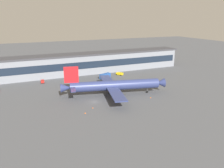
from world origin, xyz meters
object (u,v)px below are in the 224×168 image
object	(u,v)px
airliner	(113,85)
traffic_cone_2	(150,97)
baggage_tug	(42,81)
fuel_truck	(105,76)
traffic_cone_1	(85,113)
pushback_tractor	(120,74)
traffic_cone_0	(93,108)

from	to	relation	value
airliner	traffic_cone_2	bearing A→B (deg)	-39.17
baggage_tug	fuel_truck	distance (m)	40.84
airliner	traffic_cone_1	size ratio (longest dim) A/B	87.92
pushback_tractor	baggage_tug	bearing A→B (deg)	178.47
airliner	traffic_cone_2	xyz separation A→B (m)	(15.36, -12.51, -5.02)
pushback_tractor	traffic_cone_1	distance (m)	72.08
fuel_truck	traffic_cone_0	xyz separation A→B (m)	(-26.21, -47.55, -1.59)
baggage_tug	traffic_cone_0	world-z (taller)	baggage_tug
pushback_tractor	traffic_cone_0	size ratio (longest dim) A/B	9.19
airliner	pushback_tractor	bearing A→B (deg)	59.23
airliner	baggage_tug	size ratio (longest dim) A/B	14.78
airliner	traffic_cone_2	size ratio (longest dim) A/B	86.08
airliner	traffic_cone_0	xyz separation A→B (m)	(-16.78, -13.60, -5.05)
pushback_tractor	airliner	bearing A→B (deg)	-120.77
pushback_tractor	traffic_cone_1	bearing A→B (deg)	-128.48
fuel_truck	traffic_cone_1	size ratio (longest dim) A/B	13.89
traffic_cone_0	traffic_cone_1	bearing A→B (deg)	-140.20
traffic_cone_1	traffic_cone_2	distance (m)	37.62
fuel_truck	airliner	bearing A→B (deg)	-105.52
fuel_truck	traffic_cone_2	bearing A→B (deg)	-82.72
fuel_truck	traffic_cone_2	xyz separation A→B (m)	(5.94, -46.47, -1.56)
pushback_tractor	traffic_cone_0	distance (m)	65.60
pushback_tractor	traffic_cone_1	size ratio (longest dim) A/B	8.59
airliner	pushback_tractor	distance (m)	45.10
pushback_tractor	fuel_truck	world-z (taller)	fuel_truck
traffic_cone_1	traffic_cone_2	bearing A→B (deg)	8.14
traffic_cone_0	traffic_cone_1	xyz separation A→B (m)	(-5.10, -4.25, 0.02)
fuel_truck	traffic_cone_1	world-z (taller)	fuel_truck
airliner	fuel_truck	distance (m)	35.41
baggage_tug	traffic_cone_1	size ratio (longest dim) A/B	5.95
pushback_tractor	traffic_cone_0	xyz separation A→B (m)	(-39.75, -52.17, -0.75)
fuel_truck	baggage_tug	bearing A→B (deg)	171.46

